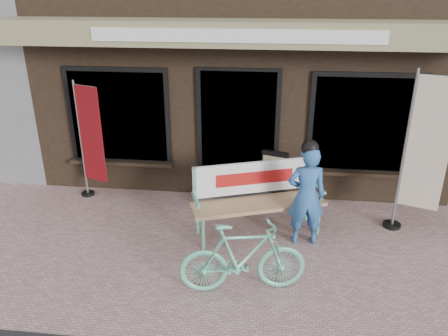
# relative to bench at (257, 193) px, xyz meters

# --- Properties ---
(ground) EXTENTS (70.00, 70.00, 0.00)m
(ground) POSITION_rel_bench_xyz_m (-0.37, -0.87, -0.61)
(ground) COLOR tan
(ground) RESTS_ON ground
(storefront) EXTENTS (7.00, 6.77, 6.00)m
(storefront) POSITION_rel_bench_xyz_m (-0.37, 4.09, 2.38)
(storefront) COLOR black
(storefront) RESTS_ON ground
(bench) EXTENTS (1.97, 1.11, 1.04)m
(bench) POSITION_rel_bench_xyz_m (0.00, 0.00, 0.00)
(bench) COLOR #65C6A7
(bench) RESTS_ON ground
(person) EXTENTS (0.56, 0.41, 1.53)m
(person) POSITION_rel_bench_xyz_m (0.68, -0.24, 0.14)
(person) COLOR #2F60A2
(person) RESTS_ON ground
(bicycle) EXTENTS (1.55, 0.71, 0.90)m
(bicycle) POSITION_rel_bench_xyz_m (-0.09, -1.41, -0.16)
(bicycle) COLOR #65C6A7
(bicycle) RESTS_ON ground
(nobori_red) EXTENTS (0.59, 0.33, 2.01)m
(nobori_red) POSITION_rel_bench_xyz_m (-2.77, 0.77, 0.43)
(nobori_red) COLOR gray
(nobori_red) RESTS_ON ground
(nobori_cream) EXTENTS (0.70, 0.38, 2.38)m
(nobori_cream) POSITION_rel_bench_xyz_m (2.27, 0.25, 0.62)
(nobori_cream) COLOR gray
(nobori_cream) RESTS_ON ground
(menu_stand) EXTENTS (0.44, 0.22, 0.88)m
(menu_stand) POSITION_rel_bench_xyz_m (0.25, 1.00, -0.16)
(menu_stand) COLOR black
(menu_stand) RESTS_ON ground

